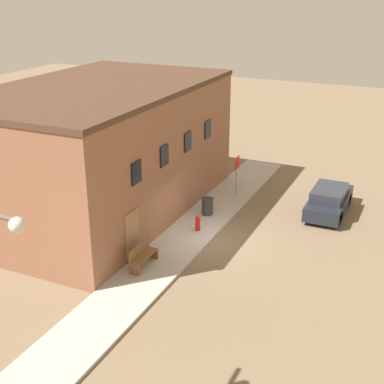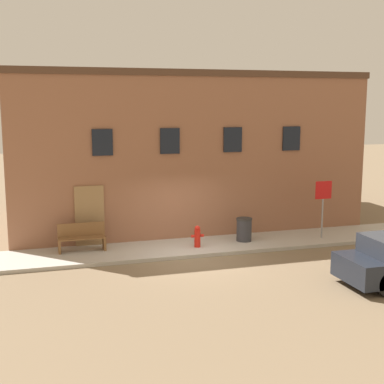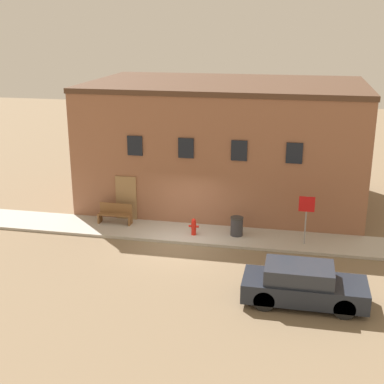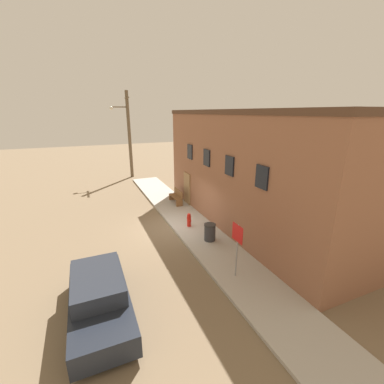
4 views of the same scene
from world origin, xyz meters
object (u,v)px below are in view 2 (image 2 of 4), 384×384
bench (82,238)px  trash_bin (244,229)px  stop_sign (323,198)px  fire_hydrant (197,236)px

bench → trash_bin: 5.68m
stop_sign → trash_bin: stop_sign is taller
fire_hydrant → bench: bench is taller
stop_sign → trash_bin: 3.10m
fire_hydrant → stop_sign: stop_sign is taller
stop_sign → trash_bin: (-2.90, 0.39, -1.04)m
trash_bin → bench: bearing=176.5°
trash_bin → fire_hydrant: bearing=-170.2°
bench → trash_bin: (5.67, -0.35, -0.03)m
stop_sign → bench: size_ratio=1.35×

